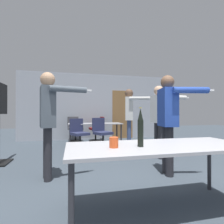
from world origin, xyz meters
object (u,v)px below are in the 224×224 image
object	(u,v)px
office_chair_far_right	(79,134)
office_chair_near_pushed	(102,134)
person_near_casual	(168,114)
office_chair_far_left	(97,129)
person_right_polo	(130,112)
office_chair_mid_tucked	(75,130)
drink_cup	(114,142)
person_center_tall	(49,114)
beer_bottle	(140,128)
person_left_plaid	(159,114)

from	to	relation	value
office_chair_far_right	office_chair_near_pushed	world-z (taller)	office_chair_near_pushed
person_near_casual	office_chair_near_pushed	distance (m)	2.74
office_chair_far_left	person_right_polo	bearing A→B (deg)	-165.33
office_chair_mid_tucked	drink_cup	distance (m)	5.23
office_chair_far_right	office_chair_mid_tucked	bearing A→B (deg)	-109.05
person_center_tall	beer_bottle	world-z (taller)	person_center_tall
beer_bottle	person_left_plaid	bearing A→B (deg)	57.59
beer_bottle	drink_cup	size ratio (longest dim) A/B	3.84
person_near_casual	person_left_plaid	xyz separation A→B (m)	(0.40, 1.07, 0.00)
person_center_tall	office_chair_near_pushed	bearing A→B (deg)	138.68
office_chair_mid_tucked	person_center_tall	bearing A→B (deg)	62.25
office_chair_mid_tucked	drink_cup	bearing A→B (deg)	72.54
office_chair_near_pushed	office_chair_far_right	bearing A→B (deg)	-38.42
person_right_polo	office_chair_near_pushed	xyz separation A→B (m)	(-0.77, 0.39, -0.67)
person_center_tall	drink_cup	world-z (taller)	person_center_tall
office_chair_far_right	drink_cup	xyz separation A→B (m)	(0.19, -3.79, 0.36)
person_right_polo	drink_cup	distance (m)	3.48
drink_cup	person_near_casual	bearing A→B (deg)	40.53
person_near_casual	office_chair_mid_tucked	bearing A→B (deg)	-148.83
office_chair_far_right	beer_bottle	distance (m)	3.86
drink_cup	person_right_polo	bearing A→B (deg)	68.67
office_chair_mid_tucked	beer_bottle	bearing A→B (deg)	75.59
person_near_casual	person_center_tall	bearing A→B (deg)	-85.95
person_near_casual	office_chair_mid_tucked	size ratio (longest dim) A/B	1.86
office_chair_near_pushed	person_center_tall	bearing A→B (deg)	36.83
office_chair_mid_tucked	beer_bottle	world-z (taller)	beer_bottle
person_left_plaid	person_center_tall	bearing A→B (deg)	-76.56
beer_bottle	drink_cup	xyz separation A→B (m)	(-0.28, 0.01, -0.14)
person_left_plaid	drink_cup	bearing A→B (deg)	-43.08
person_near_casual	person_right_polo	world-z (taller)	person_right_polo
person_left_plaid	person_center_tall	distance (m)	2.56
person_center_tall	office_chair_far_left	size ratio (longest dim) A/B	1.86
person_right_polo	office_chair_near_pushed	size ratio (longest dim) A/B	1.93
person_center_tall	office_chair_far_right	size ratio (longest dim) A/B	1.92
office_chair_far_left	office_chair_near_pushed	distance (m)	1.47
office_chair_far_right	office_chair_mid_tucked	distance (m)	1.43
person_center_tall	office_chair_mid_tucked	xyz separation A→B (m)	(0.48, 3.91, -0.63)
person_near_casual	beer_bottle	bearing A→B (deg)	-31.06
person_center_tall	beer_bottle	bearing A→B (deg)	26.31
office_chair_far_right	drink_cup	bearing A→B (deg)	69.69
office_chair_mid_tucked	person_left_plaid	bearing A→B (deg)	101.47
person_right_polo	person_center_tall	world-z (taller)	person_right_polo
office_chair_near_pushed	office_chair_mid_tucked	bearing A→B (deg)	-88.09
office_chair_far_left	beer_bottle	xyz separation A→B (m)	(-0.29, -5.10, 0.48)
office_chair_far_left	drink_cup	world-z (taller)	office_chair_far_left
office_chair_far_left	office_chair_mid_tucked	size ratio (longest dim) A/B	1.00
office_chair_far_right	office_chair_far_left	bearing A→B (deg)	-143.74
person_center_tall	office_chair_far_left	distance (m)	4.07
drink_cup	office_chair_near_pushed	bearing A→B (deg)	82.28
office_chair_far_right	person_near_casual	bearing A→B (deg)	94.53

